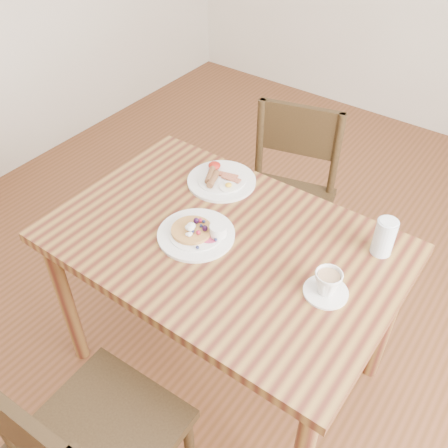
% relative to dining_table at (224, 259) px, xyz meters
% --- Properties ---
extents(ground, '(5.00, 5.00, 0.00)m').
position_rel_dining_table_xyz_m(ground, '(0.00, 0.00, -0.65)').
color(ground, '#5A3319').
rests_on(ground, ground).
extents(dining_table, '(1.20, 0.80, 0.75)m').
position_rel_dining_table_xyz_m(dining_table, '(0.00, 0.00, 0.00)').
color(dining_table, olive).
rests_on(dining_table, ground).
extents(chair_near, '(0.44, 0.44, 0.88)m').
position_rel_dining_table_xyz_m(chair_near, '(0.02, -0.71, -0.16)').
color(chair_near, '#362613').
rests_on(chair_near, ground).
extents(chair_far, '(0.51, 0.51, 0.88)m').
position_rel_dining_table_xyz_m(chair_far, '(-0.11, 0.64, -0.16)').
color(chair_far, '#362613').
rests_on(chair_far, ground).
extents(pancake_plate, '(0.27, 0.27, 0.06)m').
position_rel_dining_table_xyz_m(pancake_plate, '(-0.08, -0.04, 0.11)').
color(pancake_plate, white).
rests_on(pancake_plate, dining_table).
extents(breakfast_plate, '(0.27, 0.27, 0.04)m').
position_rel_dining_table_xyz_m(breakfast_plate, '(-0.21, 0.26, 0.11)').
color(breakfast_plate, white).
rests_on(breakfast_plate, dining_table).
extents(teacup_saucer, '(0.14, 0.14, 0.09)m').
position_rel_dining_table_xyz_m(teacup_saucer, '(0.40, -0.01, 0.14)').
color(teacup_saucer, white).
rests_on(teacup_saucer, dining_table).
extents(water_glass, '(0.07, 0.07, 0.13)m').
position_rel_dining_table_xyz_m(water_glass, '(0.46, 0.26, 0.17)').
color(water_glass, silver).
rests_on(water_glass, dining_table).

